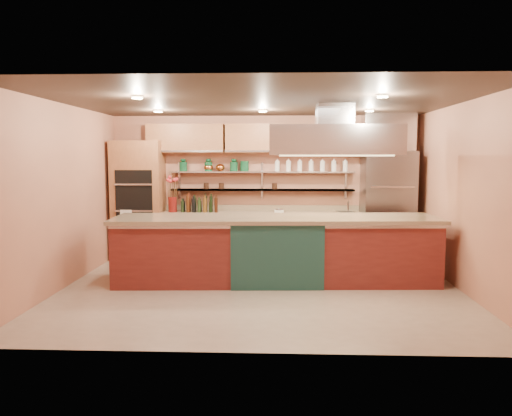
{
  "coord_description": "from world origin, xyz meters",
  "views": [
    {
      "loc": [
        0.24,
        -7.4,
        1.99
      ],
      "look_at": [
        -0.11,
        1.0,
        1.13
      ],
      "focal_mm": 35.0,
      "sensor_mm": 36.0,
      "label": 1
    }
  ],
  "objects_px": {
    "flower_vase": "(173,204)",
    "green_canister": "(245,166)",
    "refrigerator": "(387,207)",
    "island": "(276,249)",
    "kitchen_scale": "(279,210)",
    "copper_kettle": "(220,167)"
  },
  "relations": [
    {
      "from": "flower_vase",
      "to": "green_canister",
      "type": "bearing_deg",
      "value": 9.0
    },
    {
      "from": "flower_vase",
      "to": "copper_kettle",
      "type": "distance_m",
      "value": 1.18
    },
    {
      "from": "island",
      "to": "green_canister",
      "type": "distance_m",
      "value": 2.38
    },
    {
      "from": "kitchen_scale",
      "to": "green_canister",
      "type": "relative_size",
      "value": 0.88
    },
    {
      "from": "flower_vase",
      "to": "copper_kettle",
      "type": "bearing_deg",
      "value": 13.6
    },
    {
      "from": "refrigerator",
      "to": "copper_kettle",
      "type": "distance_m",
      "value": 3.31
    },
    {
      "from": "refrigerator",
      "to": "island",
      "type": "distance_m",
      "value": 2.75
    },
    {
      "from": "green_canister",
      "to": "copper_kettle",
      "type": "bearing_deg",
      "value": 180.0
    },
    {
      "from": "refrigerator",
      "to": "green_canister",
      "type": "relative_size",
      "value": 10.66
    },
    {
      "from": "flower_vase",
      "to": "green_canister",
      "type": "distance_m",
      "value": 1.59
    },
    {
      "from": "island",
      "to": "flower_vase",
      "type": "relative_size",
      "value": 17.19
    },
    {
      "from": "copper_kettle",
      "to": "island",
      "type": "bearing_deg",
      "value": -60.03
    },
    {
      "from": "flower_vase",
      "to": "copper_kettle",
      "type": "relative_size",
      "value": 1.6
    },
    {
      "from": "kitchen_scale",
      "to": "flower_vase",
      "type": "bearing_deg",
      "value": -160.31
    },
    {
      "from": "refrigerator",
      "to": "flower_vase",
      "type": "bearing_deg",
      "value": 179.86
    },
    {
      "from": "refrigerator",
      "to": "island",
      "type": "bearing_deg",
      "value": -141.64
    },
    {
      "from": "copper_kettle",
      "to": "green_canister",
      "type": "height_order",
      "value": "green_canister"
    },
    {
      "from": "refrigerator",
      "to": "flower_vase",
      "type": "height_order",
      "value": "refrigerator"
    },
    {
      "from": "flower_vase",
      "to": "kitchen_scale",
      "type": "relative_size",
      "value": 1.68
    },
    {
      "from": "refrigerator",
      "to": "copper_kettle",
      "type": "bearing_deg",
      "value": 175.91
    },
    {
      "from": "green_canister",
      "to": "flower_vase",
      "type": "bearing_deg",
      "value": -171.0
    },
    {
      "from": "refrigerator",
      "to": "island",
      "type": "relative_size",
      "value": 0.42
    }
  ]
}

